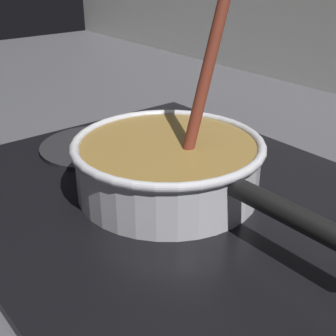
# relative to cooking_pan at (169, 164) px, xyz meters

# --- Properties ---
(ground) EXTENTS (2.40, 1.60, 0.04)m
(ground) POSITION_rel_cooking_pan_xyz_m (-0.02, -0.21, -0.07)
(ground) COLOR #4C4C51
(hob_plate) EXTENTS (0.56, 0.48, 0.01)m
(hob_plate) POSITION_rel_cooking_pan_xyz_m (-0.00, -0.00, -0.04)
(hob_plate) COLOR black
(hob_plate) RESTS_ON ground
(burner_ring) EXTENTS (0.18, 0.18, 0.01)m
(burner_ring) POSITION_rel_cooking_pan_xyz_m (-0.00, -0.00, -0.03)
(burner_ring) COLOR #592D0C
(burner_ring) RESTS_ON hob_plate
(spare_burner) EXTENTS (0.17, 0.17, 0.01)m
(spare_burner) POSITION_rel_cooking_pan_xyz_m (-0.18, -0.00, -0.03)
(spare_burner) COLOR #262628
(spare_burner) RESTS_ON hob_plate
(cooking_pan) EXTENTS (0.39, 0.23, 0.27)m
(cooking_pan) POSITION_rel_cooking_pan_xyz_m (0.00, 0.00, 0.00)
(cooking_pan) COLOR silver
(cooking_pan) RESTS_ON hob_plate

